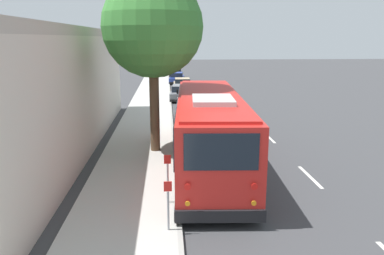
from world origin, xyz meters
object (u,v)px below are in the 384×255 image
parked_sedan_black (176,74)px  sign_post_near (168,205)px  parked_sedan_gray (181,93)px  parked_sedan_blue (177,78)px  parked_sedan_white (189,104)px  street_tree (153,20)px  sign_post_far (168,178)px  shuttle_bus (209,127)px  parked_sedan_tan (182,85)px

parked_sedan_black → sign_post_near: bearing=179.7°
parked_sedan_gray → parked_sedan_blue: (12.45, -0.02, -0.01)m
parked_sedan_white → parked_sedan_black: bearing=3.2°
parked_sedan_blue → street_tree: street_tree is taller
parked_sedan_gray → sign_post_near: sign_post_near is taller
sign_post_far → parked_sedan_black: bearing=-1.8°
parked_sedan_white → street_tree: size_ratio=0.52×
parked_sedan_white → parked_sedan_gray: bearing=6.2°
parked_sedan_gray → street_tree: 16.50m
parked_sedan_blue → sign_post_far: sign_post_far is taller
sign_post_far → parked_sedan_gray: bearing=-3.3°
shuttle_bus → parked_sedan_white: size_ratio=2.50×
parked_sedan_gray → parked_sedan_tan: (5.78, -0.38, -0.01)m
parked_sedan_blue → street_tree: 28.51m
street_tree → sign_post_near: bearing=-175.9°
street_tree → sign_post_far: 7.82m
shuttle_bus → parked_sedan_blue: size_ratio=2.48×
parked_sedan_tan → street_tree: 22.05m
shuttle_bus → parked_sedan_blue: shuttle_bus is taller
shuttle_bus → parked_sedan_black: size_ratio=2.53×
shuttle_bus → parked_sedan_blue: bearing=4.0°
shuttle_bus → sign_post_far: 4.20m
shuttle_bus → parked_sedan_blue: 30.13m
parked_sedan_blue → sign_post_near: size_ratio=3.17×
parked_sedan_white → sign_post_far: (-15.81, 1.62, 0.37)m
parked_sedan_blue → sign_post_far: bearing=-177.2°
parked_sedan_white → sign_post_near: 17.66m
parked_sedan_tan → sign_post_far: bearing=177.0°
parked_sedan_white → parked_sedan_gray: (5.60, 0.37, 0.01)m
street_tree → sign_post_near: street_tree is taller
shuttle_bus → sign_post_far: shuttle_bus is taller
parked_sedan_white → sign_post_far: size_ratio=2.82×
parked_sedan_blue → parked_sedan_black: size_ratio=1.02×
parked_sedan_white → parked_sedan_blue: size_ratio=1.00×
shuttle_bus → parked_sedan_gray: shuttle_bus is taller
parked_sedan_white → parked_sedan_gray: parked_sedan_gray is taller
parked_sedan_tan → sign_post_far: size_ratio=2.63×
parked_sedan_gray → street_tree: (-15.48, 1.80, 5.44)m
parked_sedan_blue → street_tree: (-27.93, 1.82, 5.45)m
shuttle_bus → parked_sedan_blue: (30.11, 0.47, -1.13)m
shuttle_bus → sign_post_near: size_ratio=7.88×
sign_post_near → parked_sedan_black: bearing=-1.7°
parked_sedan_gray → parked_sedan_blue: bearing=4.8°
parked_sedan_white → parked_sedan_tan: bearing=2.3°
parked_sedan_white → parked_sedan_gray: size_ratio=0.96×
shuttle_bus → sign_post_far: (-3.75, 1.74, -0.76)m
street_tree → parked_sedan_white: bearing=-12.4°
parked_sedan_white → parked_sedan_gray: 5.61m
shuttle_bus → street_tree: size_ratio=1.31×
parked_sedan_tan → sign_post_near: bearing=177.3°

